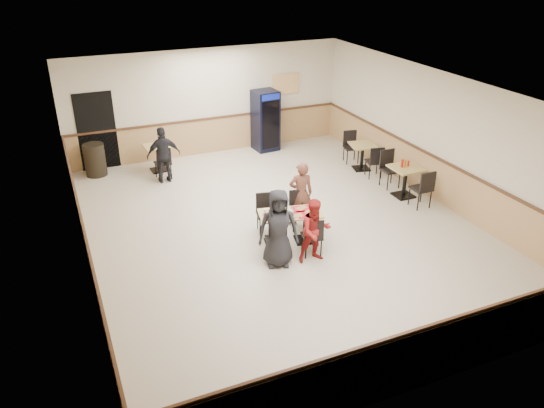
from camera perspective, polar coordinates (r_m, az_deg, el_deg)
name	(u,v)px	position (r m, az deg, el deg)	size (l,w,h in m)	color
ground	(280,227)	(11.52, 0.84, -2.47)	(10.00, 10.00, 0.00)	beige
room_shell	(302,152)	(14.07, 3.23, 5.58)	(10.00, 10.00, 10.00)	silver
main_table	(290,223)	(10.75, 1.97, -2.02)	(1.36, 0.88, 0.67)	black
main_chairs	(288,224)	(10.75, 1.73, -2.15)	(1.40, 1.68, 0.85)	black
diner_woman_left	(278,228)	(9.86, 0.68, -2.63)	(0.76, 0.49, 1.55)	black
diner_woman_right	(315,231)	(10.08, 4.68, -2.89)	(0.63, 0.49, 1.29)	maroon
diner_man_opposite	(301,193)	(11.38, 3.13, 1.14)	(0.52, 0.34, 1.43)	brown
lone_diner	(164,155)	(13.72, -11.57, 5.19)	(0.85, 0.36, 1.46)	black
tabletop_clutter	(291,213)	(10.59, 2.09, -0.99)	(1.12, 0.62, 0.12)	red
side_table_near	(405,177)	(13.10, 14.15, 2.82)	(0.71, 0.71, 0.76)	black
side_table_near_chair_south	(421,188)	(12.68, 15.74, 1.71)	(0.44, 0.44, 0.96)	black
side_table_near_chair_north	(391,169)	(13.55, 12.64, 3.68)	(0.44, 0.44, 0.96)	black
side_table_far	(362,153)	(14.52, 9.70, 5.44)	(0.79, 0.79, 0.71)	black
side_table_far_chair_south	(374,161)	(14.09, 10.91, 4.59)	(0.41, 0.41, 0.89)	black
side_table_far_chair_north	(351,147)	(14.97, 8.54, 6.08)	(0.41, 0.41, 0.89)	black
condiment_caddy	(405,163)	(12.99, 14.08, 4.27)	(0.23, 0.06, 0.20)	#AD1C0C
back_table	(158,154)	(14.54, -12.19, 5.26)	(0.70, 0.70, 0.71)	black
back_table_chair_lone	(163,162)	(14.03, -11.69, 4.43)	(0.41, 0.41, 0.89)	black
pepsi_cooler	(266,121)	(15.66, -0.70, 8.97)	(0.72, 0.73, 1.76)	black
trash_bin	(95,160)	(14.70, -18.51, 4.54)	(0.55, 0.55, 0.86)	black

